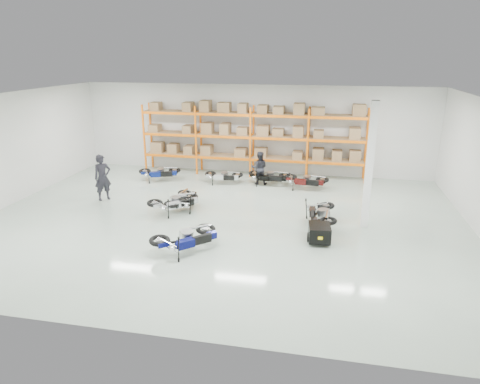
% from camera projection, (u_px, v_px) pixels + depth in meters
% --- Properties ---
extents(room, '(18.00, 18.00, 18.00)m').
position_uv_depth(room, '(221.00, 162.00, 15.39)').
color(room, '#A6B9A7').
rests_on(room, ground).
extents(pallet_rack, '(11.28, 0.98, 3.62)m').
position_uv_depth(pallet_rack, '(252.00, 131.00, 21.40)').
color(pallet_rack, orange).
rests_on(pallet_rack, ground).
extents(structural_column, '(0.25, 0.25, 4.50)m').
position_uv_depth(structural_column, '(369.00, 166.00, 14.87)').
color(structural_column, white).
rests_on(structural_column, ground).
extents(moto_blue_centre, '(2.06, 2.06, 1.26)m').
position_uv_depth(moto_blue_centre, '(187.00, 234.00, 13.38)').
color(moto_blue_centre, '#070A47').
rests_on(moto_blue_centre, ground).
extents(moto_silver_left, '(1.95, 1.91, 1.18)m').
position_uv_depth(moto_silver_left, '(175.00, 199.00, 16.71)').
color(moto_silver_left, '#A8ABAF').
rests_on(moto_silver_left, ground).
extents(moto_black_far_left, '(0.94, 1.77, 1.12)m').
position_uv_depth(moto_black_far_left, '(183.00, 197.00, 17.06)').
color(moto_black_far_left, black).
rests_on(moto_black_far_left, ground).
extents(moto_touring_right, '(1.01, 1.91, 1.21)m').
position_uv_depth(moto_touring_right, '(321.00, 210.00, 15.48)').
color(moto_touring_right, black).
rests_on(moto_touring_right, ground).
extents(trailer, '(0.78, 1.49, 0.62)m').
position_uv_depth(trailer, '(319.00, 233.00, 14.06)').
color(trailer, black).
rests_on(trailer, ground).
extents(moto_back_a, '(1.93, 1.38, 1.13)m').
position_uv_depth(moto_back_a, '(159.00, 170.00, 20.91)').
color(moto_back_a, navy).
rests_on(moto_back_a, ground).
extents(moto_back_b, '(1.63, 0.87, 1.03)m').
position_uv_depth(moto_back_b, '(223.00, 174.00, 20.46)').
color(moto_back_b, silver).
rests_on(moto_back_b, ground).
extents(moto_back_c, '(1.85, 1.00, 1.17)m').
position_uv_depth(moto_back_c, '(269.00, 174.00, 20.24)').
color(moto_back_c, black).
rests_on(moto_back_c, ground).
extents(moto_back_d, '(1.87, 1.08, 1.15)m').
position_uv_depth(moto_back_d, '(306.00, 178.00, 19.62)').
color(moto_back_d, '#460E0E').
rests_on(moto_back_d, ground).
extents(person_left, '(0.83, 0.85, 1.96)m').
position_uv_depth(person_left, '(103.00, 177.00, 18.06)').
color(person_left, black).
rests_on(person_left, ground).
extents(person_back, '(0.82, 0.66, 1.59)m').
position_uv_depth(person_back, '(259.00, 168.00, 20.28)').
color(person_back, black).
rests_on(person_back, ground).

